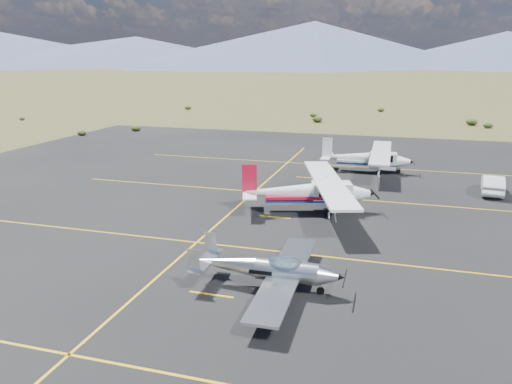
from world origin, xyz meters
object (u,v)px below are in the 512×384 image
at_px(aircraft_low_wing, 270,269).
at_px(aircraft_plain, 367,158).
at_px(aircraft_cessna, 309,191).
at_px(sedan, 493,184).

xyz_separation_m(aircraft_low_wing, aircraft_plain, (2.26, 24.27, 0.36)).
xyz_separation_m(aircraft_cessna, aircraft_plain, (2.73, 12.83, -0.12)).
bearing_deg(sedan, aircraft_low_wing, 65.32).
bearing_deg(aircraft_plain, aircraft_low_wing, -96.57).
distance_m(aircraft_cessna, aircraft_plain, 13.11).
distance_m(aircraft_low_wing, sedan, 22.89).
xyz_separation_m(aircraft_low_wing, aircraft_cessna, (-0.46, 11.44, 0.48)).
height_order(aircraft_low_wing, aircraft_cessna, aircraft_cessna).
height_order(aircraft_low_wing, sedan, aircraft_low_wing).
relative_size(aircraft_plain, sedan, 2.71).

